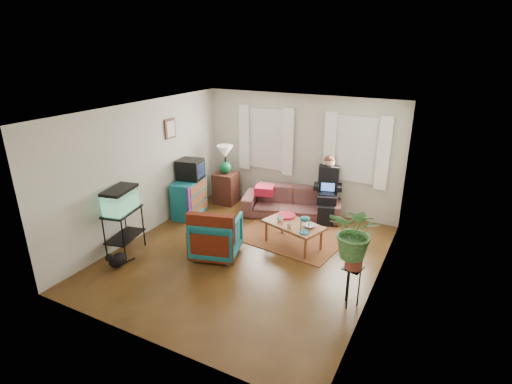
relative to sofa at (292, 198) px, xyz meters
The scene contains 31 objects.
floor 2.09m from the sofa, 90.80° to the right, with size 4.50×5.00×0.01m, color #4F2B14.
ceiling 3.00m from the sofa, 90.80° to the right, with size 4.50×5.00×0.01m, color white.
wall_back 0.99m from the sofa, 93.62° to the left, with size 4.50×0.01×2.60m, color silver.
wall_front 4.64m from the sofa, 90.36° to the right, with size 4.50×0.01×2.60m, color silver.
wall_left 3.19m from the sofa, 138.02° to the right, with size 0.01×5.00×2.60m, color silver.
wall_right 3.15m from the sofa, 42.70° to the right, with size 0.01×5.00×2.60m, color silver.
window_left 1.47m from the sofa, 152.57° to the left, with size 1.08×0.04×1.38m, color white.
window_right 1.72m from the sofa, 19.39° to the left, with size 1.08×0.04×1.38m, color white.
curtains_left 1.45m from the sofa, 157.10° to the left, with size 1.36×0.06×1.50m, color white.
curtains_right 1.70m from the sofa, 15.99° to the left, with size 1.36×0.06×1.50m, color white.
picture_frame 2.97m from the sofa, 151.86° to the right, with size 0.04×0.32×0.40m, color #3D2616.
area_rug 1.08m from the sofa, 66.28° to the right, with size 2.00×1.60×0.01m, color maroon.
sofa is the anchor object (origin of this frame).
seated_person 0.79m from the sofa, 15.80° to the left, with size 0.53×0.65×1.26m, color black, non-canonical shape.
side_table 1.68m from the sofa, behind, with size 0.51×0.51×0.74m, color #3F2A17.
table_lamp 1.80m from the sofa, behind, with size 0.38×0.38×0.67m, color white, non-canonical shape.
dresser 2.26m from the sofa, 153.44° to the right, with size 0.45×0.91×0.82m, color #105563.
crt_tv 2.30m from the sofa, 155.56° to the right, with size 0.50×0.45×0.44m, color black.
aquarium_stand 3.58m from the sofa, 124.56° to the right, with size 0.41×0.74×0.83m, color black.
aquarium 3.63m from the sofa, 124.56° to the right, with size 0.37×0.68×0.44m, color #7FD899.
black_cat 3.84m from the sofa, 117.95° to the right, with size 0.24×0.36×0.31m, color black.
armchair 2.30m from the sofa, 103.07° to the right, with size 0.80×0.75×0.82m, color #11536B.
serape_throw 2.59m from the sofa, 99.64° to the right, with size 0.82×0.19×0.68m, color #9E0A0A.
coffee_table 1.43m from the sofa, 66.06° to the right, with size 1.10×0.60×0.46m, color olive.
cup_a 1.35m from the sofa, 76.87° to the right, with size 0.12×0.12×0.10m, color white.
cup_b 1.59m from the sofa, 69.05° to the right, with size 0.10×0.10×0.09m, color beige.
bowl 1.57m from the sofa, 55.41° to the right, with size 0.22×0.22×0.05m, color white.
snack_tray 1.11m from the sofa, 72.44° to the right, with size 0.34×0.34×0.04m, color #B21414.
birdcage 1.80m from the sofa, 60.20° to the right, with size 0.18×0.18×0.32m, color #115B6B, non-canonical shape.
plant_stand 3.30m from the sofa, 52.19° to the right, with size 0.27×0.27×0.63m, color black.
potted_plant 3.36m from the sofa, 52.19° to the right, with size 0.72×0.62×0.80m, color #599947.
Camera 1 is at (3.09, -5.54, 3.63)m, focal length 28.00 mm.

